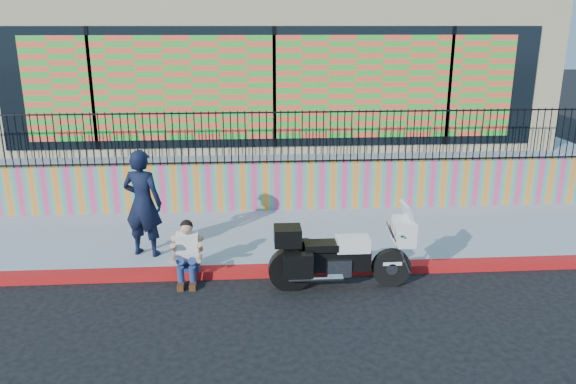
{
  "coord_description": "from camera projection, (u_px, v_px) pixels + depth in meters",
  "views": [
    {
      "loc": [
        -0.59,
        -9.16,
        4.3
      ],
      "look_at": [
        0.12,
        1.2,
        1.17
      ],
      "focal_mm": 35.0,
      "sensor_mm": 36.0,
      "label": 1
    }
  ],
  "objects": [
    {
      "name": "police_motorcycle",
      "position": [
        339.0,
        253.0,
        9.36
      ],
      "size": [
        2.38,
        0.79,
        1.48
      ],
      "color": "black",
      "rests_on": "ground"
    },
    {
      "name": "police_officer",
      "position": [
        143.0,
        203.0,
        10.24
      ],
      "size": [
        0.84,
        0.67,
        2.01
      ],
      "primitive_type": "imported",
      "rotation": [
        0.0,
        0.0,
        2.85
      ],
      "color": "black",
      "rests_on": "sidewalk"
    },
    {
      "name": "elevated_platform",
      "position": [
        269.0,
        144.0,
        17.83
      ],
      "size": [
        16.0,
        10.0,
        1.25
      ],
      "primitive_type": "cube",
      "color": "gray",
      "rests_on": "ground"
    },
    {
      "name": "storefront_building",
      "position": [
        268.0,
        60.0,
        16.87
      ],
      "size": [
        14.0,
        8.06,
        4.0
      ],
      "color": "tan",
      "rests_on": "elevated_platform"
    },
    {
      "name": "red_curb",
      "position": [
        286.0,
        270.0,
        10.01
      ],
      "size": [
        16.0,
        0.3,
        0.15
      ],
      "primitive_type": "cube",
      "color": "red",
      "rests_on": "ground"
    },
    {
      "name": "ground",
      "position": [
        286.0,
        274.0,
        10.03
      ],
      "size": [
        90.0,
        90.0,
        0.0
      ],
      "primitive_type": "plane",
      "color": "black",
      "rests_on": "ground"
    },
    {
      "name": "sidewalk",
      "position": [
        281.0,
        237.0,
        11.59
      ],
      "size": [
        16.0,
        3.0,
        0.15
      ],
      "primitive_type": "cube",
      "color": "gray",
      "rests_on": "ground"
    },
    {
      "name": "metal_fence",
      "position": [
        276.0,
        137.0,
        12.6
      ],
      "size": [
        15.8,
        0.04,
        1.2
      ],
      "primitive_type": null,
      "color": "black",
      "rests_on": "mural_wall"
    },
    {
      "name": "seated_man",
      "position": [
        187.0,
        258.0,
        9.61
      ],
      "size": [
        0.54,
        0.71,
        1.06
      ],
      "color": "navy",
      "rests_on": "ground"
    },
    {
      "name": "mural_wall",
      "position": [
        277.0,
        186.0,
        12.94
      ],
      "size": [
        16.0,
        0.2,
        1.1
      ],
      "primitive_type": "cube",
      "color": "#E43C75",
      "rests_on": "sidewalk"
    }
  ]
}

